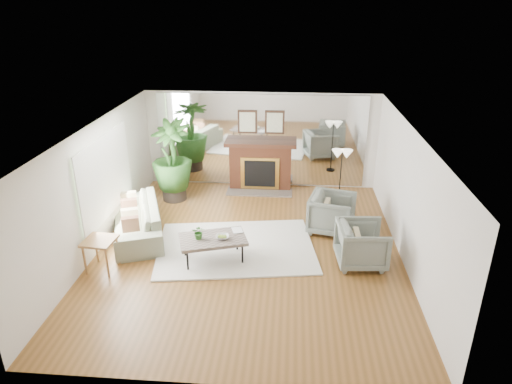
# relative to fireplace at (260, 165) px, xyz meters

# --- Properties ---
(ground) EXTENTS (7.00, 7.00, 0.00)m
(ground) POSITION_rel_fireplace_xyz_m (0.00, -3.26, -0.66)
(ground) COLOR brown
(ground) RESTS_ON ground
(wall_left) EXTENTS (0.02, 7.00, 2.50)m
(wall_left) POSITION_rel_fireplace_xyz_m (-2.99, -3.26, 0.59)
(wall_left) COLOR silver
(wall_left) RESTS_ON ground
(wall_right) EXTENTS (0.02, 7.00, 2.50)m
(wall_right) POSITION_rel_fireplace_xyz_m (2.99, -3.26, 0.59)
(wall_right) COLOR silver
(wall_right) RESTS_ON ground
(wall_back) EXTENTS (6.00, 0.02, 2.50)m
(wall_back) POSITION_rel_fireplace_xyz_m (0.00, 0.23, 0.59)
(wall_back) COLOR silver
(wall_back) RESTS_ON ground
(mirror_panel) EXTENTS (5.40, 0.04, 2.40)m
(mirror_panel) POSITION_rel_fireplace_xyz_m (0.00, 0.21, 0.59)
(mirror_panel) COLOR silver
(mirror_panel) RESTS_ON wall_back
(window_panel) EXTENTS (0.04, 2.40, 1.50)m
(window_panel) POSITION_rel_fireplace_xyz_m (-2.96, -2.86, 0.69)
(window_panel) COLOR #B2E09E
(window_panel) RESTS_ON wall_left
(fireplace) EXTENTS (1.85, 0.83, 2.05)m
(fireplace) POSITION_rel_fireplace_xyz_m (0.00, 0.00, 0.00)
(fireplace) COLOR brown
(fireplace) RESTS_ON ground
(area_rug) EXTENTS (3.42, 2.67, 0.03)m
(area_rug) POSITION_rel_fireplace_xyz_m (-0.27, -3.21, -0.64)
(area_rug) COLOR white
(area_rug) RESTS_ON ground
(coffee_table) EXTENTS (1.40, 1.07, 0.50)m
(coffee_table) POSITION_rel_fireplace_xyz_m (-0.64, -3.72, -0.20)
(coffee_table) COLOR #6A5D54
(coffee_table) RESTS_ON ground
(sofa) EXTENTS (1.70, 2.55, 0.69)m
(sofa) POSITION_rel_fireplace_xyz_m (-2.45, -2.76, -0.31)
(sofa) COLOR gray
(sofa) RESTS_ON ground
(armchair_back) EXTENTS (1.13, 1.11, 0.84)m
(armchair_back) POSITION_rel_fireplace_xyz_m (1.71, -2.31, -0.24)
(armchair_back) COLOR gray
(armchair_back) RESTS_ON ground
(armchair_front) EXTENTS (0.97, 0.95, 0.83)m
(armchair_front) POSITION_rel_fireplace_xyz_m (2.17, -3.60, -0.25)
(armchair_front) COLOR gray
(armchair_front) RESTS_ON ground
(side_table) EXTENTS (0.60, 0.60, 0.62)m
(side_table) POSITION_rel_fireplace_xyz_m (-2.65, -4.18, -0.14)
(side_table) COLOR #9A683D
(side_table) RESTS_ON ground
(potted_ficus) EXTENTS (1.24, 1.24, 2.04)m
(potted_ficus) POSITION_rel_fireplace_xyz_m (-2.10, -0.90, 0.43)
(potted_ficus) COLOR black
(potted_ficus) RESTS_ON ground
(floor_lamp) EXTENTS (0.48, 0.27, 1.47)m
(floor_lamp) POSITION_rel_fireplace_xyz_m (1.96, -1.11, 0.59)
(floor_lamp) COLOR black
(floor_lamp) RESTS_ON ground
(tabletop_plant) EXTENTS (0.25, 0.22, 0.27)m
(tabletop_plant) POSITION_rel_fireplace_xyz_m (-0.89, -3.77, -0.03)
(tabletop_plant) COLOR #315E22
(tabletop_plant) RESTS_ON coffee_table
(fruit_bowl) EXTENTS (0.28, 0.28, 0.06)m
(fruit_bowl) POSITION_rel_fireplace_xyz_m (-0.45, -3.72, -0.13)
(fruit_bowl) COLOR #9A683D
(fruit_bowl) RESTS_ON coffee_table
(book) EXTENTS (0.26, 0.30, 0.02)m
(book) POSITION_rel_fireplace_xyz_m (-0.30, -3.42, -0.15)
(book) COLOR #9A683D
(book) RESTS_ON coffee_table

